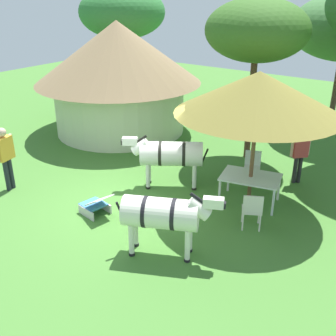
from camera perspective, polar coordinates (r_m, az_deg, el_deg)
ground_plane at (r=10.53m, az=-6.12°, el=-5.05°), size 36.00×36.00×0.00m
thatched_hut at (r=15.35m, az=-6.94°, el=13.20°), size 6.05×6.05×4.02m
shade_umbrella at (r=9.73m, az=12.51°, el=10.20°), size 3.91×3.91×3.36m
patio_dining_table at (r=10.46m, az=11.45°, el=-1.53°), size 1.63×1.28×0.74m
patio_chair_east_end at (r=11.67m, az=11.70°, el=0.46°), size 0.57×0.56×0.90m
patio_chair_west_end at (r=9.41m, az=11.68°, el=-5.62°), size 0.58×0.58×0.90m
guest_beside_umbrella at (r=11.78m, az=17.94°, el=2.26°), size 0.43×0.45×1.58m
standing_watcher at (r=11.63m, az=-21.79°, el=1.95°), size 0.32×0.61×1.76m
striped_lounge_chair at (r=10.08m, az=-10.03°, el=-5.07°), size 0.89×0.67×0.61m
zebra_nearest_camera at (r=10.99m, az=0.18°, el=1.95°), size 2.04×1.52×1.49m
zebra_by_umbrella at (r=8.18m, az=-0.67°, el=-6.45°), size 2.03×1.23×1.48m
acacia_tree_behind_hut at (r=19.87m, az=-6.43°, el=20.79°), size 3.91×3.91×5.17m
acacia_tree_left_background at (r=12.65m, az=12.34°, el=18.23°), size 3.03×3.03×4.84m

